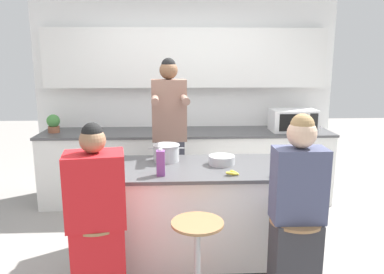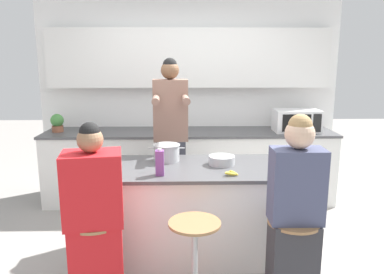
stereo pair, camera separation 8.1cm
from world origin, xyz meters
name	(u,v)px [view 2 (the right image)]	position (x,y,z in m)	size (l,w,h in m)	color
ground_plane	(192,257)	(0.00, 0.00, 0.00)	(16.00, 16.00, 0.00)	gray
wall_back	(189,80)	(0.00, 1.80, 1.54)	(3.94, 0.22, 2.70)	white
back_counter	(190,166)	(0.00, 1.46, 0.46)	(3.66, 0.69, 0.92)	white
kitchen_island	(192,212)	(0.00, 0.00, 0.45)	(1.78, 0.83, 0.88)	black
bar_stool_leftmost	(97,260)	(-0.71, -0.70, 0.38)	(0.38, 0.38, 0.69)	#997047
bar_stool_center	(195,262)	(0.00, -0.73, 0.38)	(0.38, 0.38, 0.69)	#997047
bar_stool_rightmost	(292,260)	(0.71, -0.72, 0.38)	(0.38, 0.38, 0.69)	#997047
person_cooking	(171,146)	(-0.21, 0.63, 0.92)	(0.38, 0.58, 1.83)	#383842
person_wrapped_blanket	(95,226)	(-0.70, -0.73, 0.67)	(0.44, 0.35, 1.41)	red
person_seated_near	(294,222)	(0.71, -0.73, 0.68)	(0.37, 0.27, 1.46)	#333338
cooking_pot	(167,153)	(-0.23, 0.19, 0.96)	(0.34, 0.25, 0.16)	#B7BABC
fruit_bowl	(222,160)	(0.27, 0.05, 0.92)	(0.23, 0.23, 0.08)	#B7BABC
coffee_cup_near	(277,172)	(0.68, -0.31, 0.92)	(0.10, 0.07, 0.08)	#4C7099
coffee_cup_far	(110,164)	(-0.71, -0.07, 0.93)	(0.10, 0.07, 0.09)	#4C7099
banana_bunch	(231,173)	(0.31, -0.27, 0.90)	(0.13, 0.09, 0.04)	yellow
juice_carton	(160,163)	(-0.27, -0.24, 0.99)	(0.07, 0.07, 0.22)	#7A428E
microwave	(296,121)	(1.35, 1.41, 1.05)	(0.56, 0.35, 0.28)	white
potted_plant	(57,123)	(-1.66, 1.46, 1.03)	(0.16, 0.16, 0.23)	#93563D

